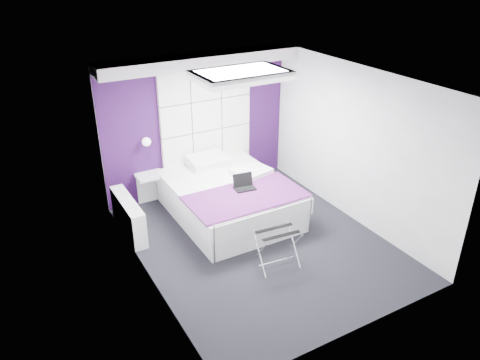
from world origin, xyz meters
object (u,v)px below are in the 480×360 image
object	(u,v)px
bed	(229,197)
nightstand	(150,175)
laptop	(243,185)
radiator	(128,216)
luggage_rack	(277,248)
wall_lamp	(146,141)

from	to	relation	value
bed	nightstand	size ratio (longest dim) A/B	4.83
bed	laptop	bearing A→B (deg)	-73.02
radiator	luggage_rack	bearing A→B (deg)	-50.22
bed	radiator	bearing A→B (deg)	170.03
bed	laptop	world-z (taller)	laptop
luggage_rack	wall_lamp	bearing A→B (deg)	115.18
wall_lamp	luggage_rack	bearing A→B (deg)	-70.30
bed	luggage_rack	distance (m)	1.63
bed	luggage_rack	xyz separation A→B (m)	(-0.08, -1.63, -0.05)
laptop	nightstand	bearing A→B (deg)	138.03
radiator	wall_lamp	bearing A→B (deg)	49.90
radiator	bed	bearing A→B (deg)	-9.97
wall_lamp	luggage_rack	distance (m)	3.00
bed	nightstand	bearing A→B (deg)	135.72
wall_lamp	radiator	size ratio (longest dim) A/B	0.12
luggage_rack	laptop	distance (m)	1.38
wall_lamp	radiator	bearing A→B (deg)	-130.10
wall_lamp	radiator	world-z (taller)	wall_lamp
wall_lamp	nightstand	bearing A→B (deg)	-86.06
laptop	bed	bearing A→B (deg)	114.63
wall_lamp	luggage_rack	xyz separation A→B (m)	(0.96, -2.68, -0.93)
luggage_rack	laptop	bearing A→B (deg)	87.43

